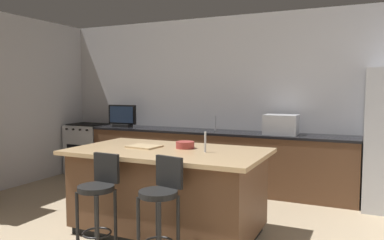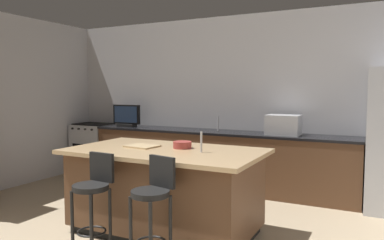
# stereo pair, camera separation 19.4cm
# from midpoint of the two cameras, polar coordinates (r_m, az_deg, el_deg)

# --- Properties ---
(wall_back) EXTENTS (6.54, 0.12, 2.79)m
(wall_back) POSITION_cam_midpoint_polar(r_m,az_deg,el_deg) (6.33, 6.41, 2.87)
(wall_back) COLOR #BCBCC1
(wall_back) RESTS_ON ground_plane
(counter_back) EXTENTS (4.37, 0.62, 0.92)m
(counter_back) POSITION_cam_midpoint_polar(r_m,az_deg,el_deg) (6.09, 4.59, -6.01)
(counter_back) COLOR brown
(counter_back) RESTS_ON ground_plane
(kitchen_island) EXTENTS (2.13, 1.21, 0.93)m
(kitchen_island) POSITION_cam_midpoint_polar(r_m,az_deg,el_deg) (4.23, -2.76, -10.59)
(kitchen_island) COLOR black
(kitchen_island) RESTS_ON ground_plane
(range_oven) EXTENTS (0.71, 0.63, 0.94)m
(range_oven) POSITION_cam_midpoint_polar(r_m,az_deg,el_deg) (7.43, -13.94, -4.14)
(range_oven) COLOR #B7BABF
(range_oven) RESTS_ON ground_plane
(microwave) EXTENTS (0.48, 0.36, 0.29)m
(microwave) POSITION_cam_midpoint_polar(r_m,az_deg,el_deg) (5.69, 14.69, -0.73)
(microwave) COLOR #B7BABF
(microwave) RESTS_ON counter_back
(tv_monitor) EXTENTS (0.56, 0.16, 0.39)m
(tv_monitor) POSITION_cam_midpoint_polar(r_m,az_deg,el_deg) (6.81, -9.12, 0.52)
(tv_monitor) COLOR black
(tv_monitor) RESTS_ON counter_back
(sink_faucet_back) EXTENTS (0.02, 0.02, 0.24)m
(sink_faucet_back) POSITION_cam_midpoint_polar(r_m,az_deg,el_deg) (6.11, 4.89, -0.48)
(sink_faucet_back) COLOR #B2B2B7
(sink_faucet_back) RESTS_ON counter_back
(sink_faucet_island) EXTENTS (0.02, 0.02, 0.22)m
(sink_faucet_island) POSITION_cam_midpoint_polar(r_m,az_deg,el_deg) (3.92, 2.84, -3.35)
(sink_faucet_island) COLOR #B2B2B7
(sink_faucet_island) RESTS_ON kitchen_island
(bar_stool_left) EXTENTS (0.34, 0.35, 0.98)m
(bar_stool_left) POSITION_cam_midpoint_polar(r_m,az_deg,el_deg) (3.72, -13.28, -11.08)
(bar_stool_left) COLOR black
(bar_stool_left) RESTS_ON ground_plane
(bar_stool_right) EXTENTS (0.35, 0.36, 1.00)m
(bar_stool_right) POSITION_cam_midpoint_polar(r_m,az_deg,el_deg) (3.37, -4.25, -12.40)
(bar_stool_right) COLOR black
(bar_stool_right) RESTS_ON ground_plane
(fruit_bowl) EXTENTS (0.21, 0.21, 0.08)m
(fruit_bowl) POSITION_cam_midpoint_polar(r_m,az_deg,el_deg) (4.20, -0.15, -3.80)
(fruit_bowl) COLOR #993833
(fruit_bowl) RESTS_ON kitchen_island
(cutting_board) EXTENTS (0.37, 0.31, 0.02)m
(cutting_board) POSITION_cam_midpoint_polar(r_m,az_deg,el_deg) (4.33, -6.33, -3.97)
(cutting_board) COLOR tan
(cutting_board) RESTS_ON kitchen_island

